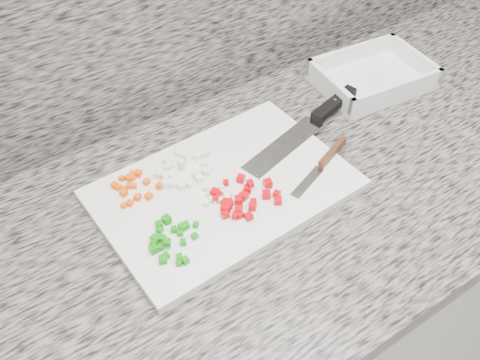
% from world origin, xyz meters
% --- Properties ---
extents(cabinet, '(3.92, 0.62, 0.86)m').
position_xyz_m(cabinet, '(0.00, 1.44, 0.43)').
color(cabinet, silver).
rests_on(cabinet, ground).
extents(countertop, '(3.96, 0.64, 0.04)m').
position_xyz_m(countertop, '(0.00, 1.44, 0.88)').
color(countertop, '#6A655D').
rests_on(countertop, cabinet).
extents(cutting_board, '(0.44, 0.30, 0.01)m').
position_xyz_m(cutting_board, '(-0.07, 1.48, 0.91)').
color(cutting_board, silver).
rests_on(cutting_board, countertop).
extents(carrot_pile, '(0.08, 0.08, 0.01)m').
position_xyz_m(carrot_pile, '(-0.20, 1.57, 0.92)').
color(carrot_pile, '#EB5205').
rests_on(carrot_pile, cutting_board).
extents(onion_pile, '(0.12, 0.10, 0.02)m').
position_xyz_m(onion_pile, '(-0.11, 1.56, 0.92)').
color(onion_pile, silver).
rests_on(onion_pile, cutting_board).
extents(green_pepper_pile, '(0.09, 0.10, 0.02)m').
position_xyz_m(green_pepper_pile, '(-0.21, 1.43, 0.92)').
color(green_pepper_pile, '#107C0B').
rests_on(green_pepper_pile, cutting_board).
extents(red_pepper_pile, '(0.11, 0.10, 0.02)m').
position_xyz_m(red_pepper_pile, '(-0.07, 1.44, 0.92)').
color(red_pepper_pile, '#C6020A').
rests_on(red_pepper_pile, cutting_board).
extents(garlic_pile, '(0.05, 0.05, 0.01)m').
position_xyz_m(garlic_pile, '(-0.10, 1.47, 0.92)').
color(garlic_pile, '#F2E8BB').
rests_on(garlic_pile, cutting_board).
extents(chef_knife, '(0.32, 0.11, 0.02)m').
position_xyz_m(chef_knife, '(0.18, 1.53, 0.92)').
color(chef_knife, silver).
rests_on(chef_knife, cutting_board).
extents(paring_knife, '(0.17, 0.07, 0.02)m').
position_xyz_m(paring_knife, '(0.11, 1.43, 0.92)').
color(paring_knife, silver).
rests_on(paring_knife, cutting_board).
extents(tray, '(0.25, 0.20, 0.05)m').
position_xyz_m(tray, '(0.37, 1.58, 0.92)').
color(tray, silver).
rests_on(tray, countertop).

